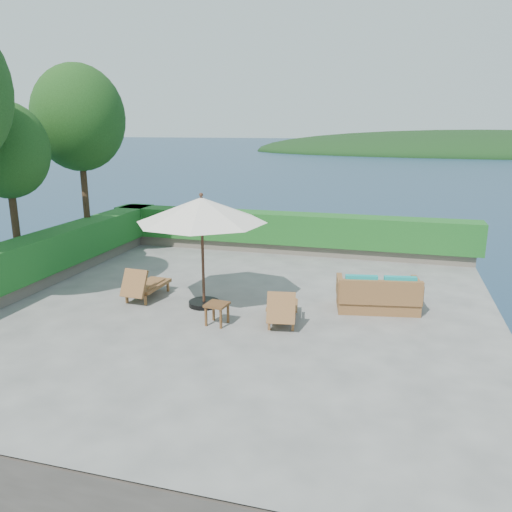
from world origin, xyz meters
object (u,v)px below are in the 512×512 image
(patio_umbrella, at_px, (202,211))
(wicker_loveseat, at_px, (378,296))
(lounge_right, at_px, (282,308))
(side_table, at_px, (217,307))
(lounge_left, at_px, (145,285))

(patio_umbrella, bearing_deg, wicker_loveseat, 11.15)
(patio_umbrella, distance_m, lounge_right, 2.88)
(side_table, distance_m, wicker_loveseat, 3.78)
(lounge_left, relative_size, lounge_right, 1.00)
(lounge_left, distance_m, wicker_loveseat, 5.66)
(wicker_loveseat, bearing_deg, patio_umbrella, -178.61)
(lounge_left, height_order, side_table, lounge_left)
(patio_umbrella, bearing_deg, lounge_left, 177.11)
(patio_umbrella, xyz_separation_m, wicker_loveseat, (4.02, 0.79, -1.94))
(lounge_right, relative_size, side_table, 3.02)
(patio_umbrella, relative_size, wicker_loveseat, 1.81)
(lounge_left, distance_m, side_table, 2.55)
(side_table, height_order, wicker_loveseat, wicker_loveseat)
(lounge_left, height_order, lounge_right, lounge_left)
(lounge_left, bearing_deg, lounge_right, -6.83)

